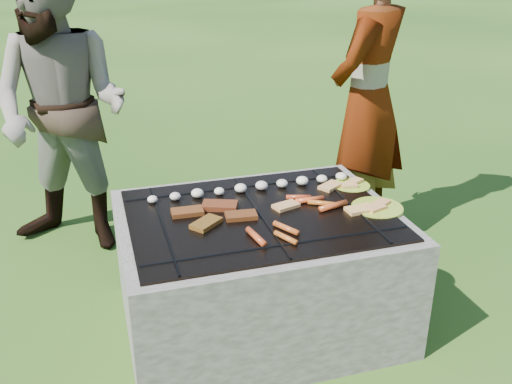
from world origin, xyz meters
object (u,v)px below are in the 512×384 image
plate_near (377,208)px  bystander (62,110)px  cook (368,101)px  fire_pit (259,274)px  plate_far (351,185)px

plate_near → bystander: bystander is taller
cook → fire_pit: bearing=-2.4°
fire_pit → plate_near: size_ratio=4.25×
plate_far → bystander: bystander is taller
fire_pit → cook: 1.29m
cook → bystander: bearing=-54.2°
plate_near → cook: size_ratio=0.17×
fire_pit → bystander: bearing=127.3°
cook → plate_near: bearing=27.0°
plate_far → cook: (0.33, 0.51, 0.30)m
plate_far → cook: 0.68m
fire_pit → bystander: bystander is taller
cook → bystander: (-1.75, 0.43, -0.03)m
cook → plate_far: bearing=16.6°
fire_pit → bystander: size_ratio=0.74×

